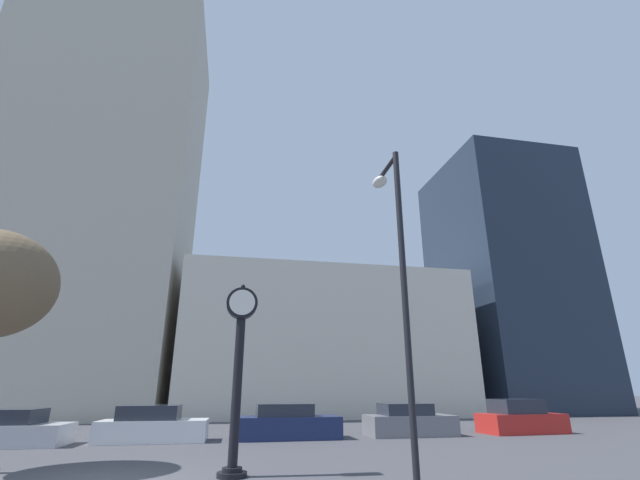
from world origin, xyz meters
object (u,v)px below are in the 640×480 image
car_red (520,419)px  street_lamp_right (397,260)px  car_silver (10,430)px  street_clock (239,357)px  car_grey (409,422)px  car_navy (288,424)px  car_white (153,426)px

car_red → street_lamp_right: 15.36m
car_red → car_silver: bearing=178.3°
street_clock → car_red: street_clock is taller
car_grey → car_red: car_red is taller
street_clock → car_silver: street_clock is taller
car_grey → car_navy: bearing=-177.5°
car_white → car_grey: bearing=2.6°
car_grey → street_clock: bearing=-134.5°
car_white → street_clock: bearing=-66.5°
car_silver → car_navy: (10.44, 0.30, 0.05)m
car_silver → car_red: (21.60, 0.49, 0.10)m
street_clock → car_silver: 11.22m
car_red → street_lamp_right: street_lamp_right is taller
street_clock → car_grey: 11.40m
car_red → street_lamp_right: size_ratio=0.53×
car_silver → car_navy: size_ratio=0.93×
car_grey → street_lamp_right: size_ratio=0.52×
car_navy → car_grey: 5.52m
car_red → street_lamp_right: (-10.09, -10.78, 4.22)m
car_grey → car_red: bearing=-0.1°
car_navy → car_white: bearing=179.9°
car_navy → car_grey: size_ratio=1.10×
car_silver → car_white: car_white is taller
car_white → car_navy: 5.47m
car_red → street_clock: bearing=-152.6°
street_clock → car_navy: (2.34, 7.73, -2.21)m
car_grey → street_lamp_right: 12.45m
car_silver → car_navy: bearing=4.0°
car_navy → street_lamp_right: size_ratio=0.57×
car_grey → street_lamp_right: bearing=-112.2°
car_grey → street_lamp_right: street_lamp_right is taller
street_lamp_right → car_navy: bearing=95.8°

